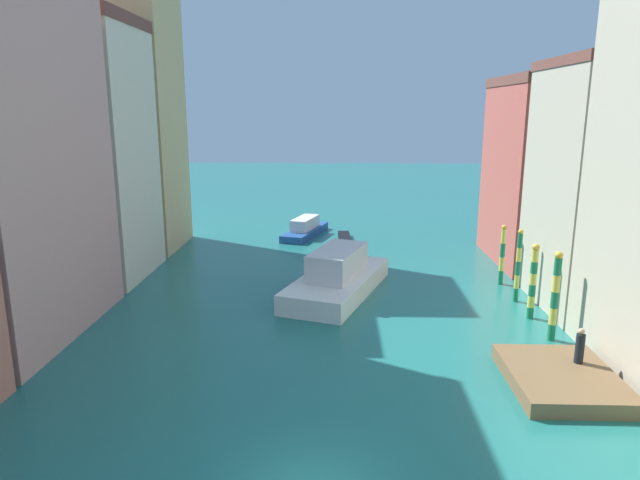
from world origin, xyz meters
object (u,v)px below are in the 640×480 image
Objects in this scene: mooring_pole_1 at (533,280)px; gondola_black at (346,244)px; mooring_pole_3 at (502,254)px; waterfront_dock at (561,378)px; mooring_pole_0 at (555,295)px; vaporetto_white at (337,277)px; motorboat_0 at (305,229)px; mooring_pole_2 at (518,265)px; person_on_dock at (580,347)px.

gondola_black is (-9.57, 15.50, -1.87)m from mooring_pole_1.
mooring_pole_1 is 1.06× the size of mooring_pole_3.
mooring_pole_0 is (1.28, 4.61, 1.94)m from waterfront_dock.
vaporetto_white is 1.43× the size of motorboat_0.
waterfront_dock is 1.36× the size of mooring_pole_3.
gondola_black is at bearing 121.69° from mooring_pole_1.
mooring_pole_0 reaches higher than mooring_pole_2.
vaporetto_white is (-10.20, 3.82, -1.10)m from mooring_pole_1.
waterfront_dock is 1.29× the size of mooring_pole_1.
motorboat_0 is (-13.08, 19.54, -1.48)m from mooring_pole_1.
vaporetto_white is 15.99m from motorboat_0.
person_on_dock is 12.64m from mooring_pole_3.
mooring_pole_1 is 0.56× the size of motorboat_0.
mooring_pole_2 reaches higher than mooring_pole_1.
mooring_pole_1 is 23.56m from motorboat_0.
waterfront_dock is at bearing -139.96° from person_on_dock.
mooring_pole_0 is 0.60× the size of motorboat_0.
mooring_pole_0 is at bearing -88.94° from mooring_pole_1.
mooring_pole_1 is 0.39× the size of vaporetto_white.
mooring_pole_3 is at bearing 89.77° from mooring_pole_0.
mooring_pole_0 is at bearing -33.18° from vaporetto_white.
mooring_pole_3 is at bearing 84.39° from waterfront_dock.
mooring_pole_1 is at bearing -90.84° from mooring_pole_2.
vaporetto_white is at bearing -79.63° from motorboat_0.
mooring_pole_0 is 2.90m from mooring_pole_1.
motorboat_0 is (-11.85, 27.04, 0.30)m from waterfront_dock.
motorboat_0 reaches higher than waterfront_dock.
person_on_dock is at bearing -67.24° from gondola_black.
person_on_dock is (0.97, 0.82, 1.01)m from waterfront_dock.
waterfront_dock is at bearing -105.55° from mooring_pole_0.
mooring_pole_3 reaches higher than motorboat_0.
person_on_dock is at bearing 40.04° from waterfront_dock.
mooring_pole_3 is at bearing 11.59° from vaporetto_white.
motorboat_0 is at bearing 120.35° from mooring_pole_0.
gondola_black is (-8.34, 23.01, -0.10)m from waterfront_dock.
mooring_pole_0 is at bearing -90.23° from mooring_pole_3.
mooring_pole_1 is at bearing 91.06° from mooring_pole_0.
vaporetto_white is at bearing 173.49° from mooring_pole_2.
mooring_pole_2 is at bearing 82.87° from waterfront_dock.
mooring_pole_1 reaches higher than waterfront_dock.
waterfront_dock is at bearing -95.61° from mooring_pole_3.
mooring_pole_3 is at bearing 89.14° from mooring_pole_1.
mooring_pole_0 is 8.82m from mooring_pole_3.
gondola_black is (-9.61, 12.85, -1.96)m from mooring_pole_2.
waterfront_dock is at bearing -99.31° from mooring_pole_1.
person_on_dock is 14.47m from vaporetto_white.
mooring_pole_0 is 26.04m from motorboat_0.
gondola_black is at bearing 86.90° from vaporetto_white.
mooring_pole_2 is at bearing 90.15° from mooring_pole_0.
mooring_pole_3 is (0.05, 3.28, -0.21)m from mooring_pole_2.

